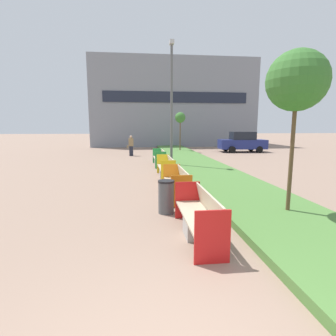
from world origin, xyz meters
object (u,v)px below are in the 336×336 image
(bench_orange_frame, at_px, (177,186))
(sapling_tree_near, at_px, (297,81))
(litter_bin, at_px, (166,197))
(street_lamp_post, at_px, (172,99))
(sapling_tree_far, at_px, (180,118))
(parked_car_distant, at_px, (242,142))
(bench_yellow_frame, at_px, (166,169))
(bench_green_frame, at_px, (160,159))
(bench_red_frame, at_px, (199,219))
(pedestrian_walking, at_px, (131,146))

(bench_orange_frame, relative_size, sapling_tree_near, 0.56)
(litter_bin, height_order, street_lamp_post, street_lamp_post)
(sapling_tree_far, relative_size, parked_car_distant, 0.84)
(bench_orange_frame, height_order, litter_bin, bench_orange_frame)
(street_lamp_post, relative_size, parked_car_distant, 1.60)
(bench_yellow_frame, bearing_deg, bench_green_frame, 90.00)
(sapling_tree_near, height_order, parked_car_distant, sapling_tree_near)
(bench_yellow_frame, relative_size, parked_car_distant, 0.56)
(litter_bin, distance_m, parked_car_distant, 18.72)
(sapling_tree_near, distance_m, sapling_tree_far, 17.80)
(bench_yellow_frame, relative_size, sapling_tree_near, 0.59)
(bench_red_frame, distance_m, bench_green_frame, 10.42)
(bench_orange_frame, bearing_deg, litter_bin, -108.54)
(bench_green_frame, bearing_deg, bench_red_frame, -90.01)
(bench_orange_frame, bearing_deg, pedestrian_walking, 98.24)
(sapling_tree_near, height_order, pedestrian_walking, sapling_tree_near)
(pedestrian_walking, xyz_separation_m, parked_car_distant, (10.11, 2.12, 0.09))
(street_lamp_post, distance_m, pedestrian_walking, 7.48)
(bench_orange_frame, bearing_deg, bench_yellow_frame, 89.98)
(bench_green_frame, relative_size, sapling_tree_far, 0.67)
(parked_car_distant, bearing_deg, street_lamp_post, -128.05)
(bench_orange_frame, xyz_separation_m, bench_green_frame, (0.00, 7.24, 0.00))
(litter_bin, bearing_deg, bench_green_frame, 86.54)
(pedestrian_walking, relative_size, parked_car_distant, 0.38)
(bench_orange_frame, distance_m, bench_yellow_frame, 3.43)
(bench_orange_frame, height_order, bench_green_frame, same)
(sapling_tree_far, relative_size, pedestrian_walking, 2.23)
(sapling_tree_near, xyz_separation_m, parked_car_distant, (5.70, 17.16, -2.46))
(bench_red_frame, xyz_separation_m, sapling_tree_far, (2.55, 18.76, 2.71))
(bench_red_frame, distance_m, bench_orange_frame, 3.18)
(litter_bin, bearing_deg, parked_car_distant, 62.00)
(bench_orange_frame, relative_size, bench_yellow_frame, 0.95)
(bench_orange_frame, height_order, sapling_tree_far, sapling_tree_far)
(bench_green_frame, distance_m, parked_car_distant, 11.29)
(litter_bin, distance_m, pedestrian_walking, 14.46)
(bench_red_frame, bearing_deg, pedestrian_walking, 96.62)
(bench_green_frame, xyz_separation_m, sapling_tree_far, (2.55, 8.33, 2.71))
(bench_yellow_frame, bearing_deg, parked_car_distant, 54.36)
(bench_orange_frame, bearing_deg, sapling_tree_near, -41.03)
(bench_green_frame, height_order, pedestrian_walking, pedestrian_walking)
(bench_yellow_frame, bearing_deg, sapling_tree_far, 78.14)
(sapling_tree_near, bearing_deg, litter_bin, 168.36)
(bench_red_frame, distance_m, street_lamp_post, 10.22)
(bench_red_frame, height_order, bench_yellow_frame, same)
(bench_green_frame, relative_size, street_lamp_post, 0.35)
(sapling_tree_near, bearing_deg, street_lamp_post, 102.67)
(bench_red_frame, xyz_separation_m, bench_orange_frame, (-0.00, 3.18, -0.00))
(pedestrian_walking, bearing_deg, parked_car_distant, 11.86)
(sapling_tree_far, bearing_deg, litter_bin, -100.19)
(street_lamp_post, bearing_deg, bench_orange_frame, -95.42)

